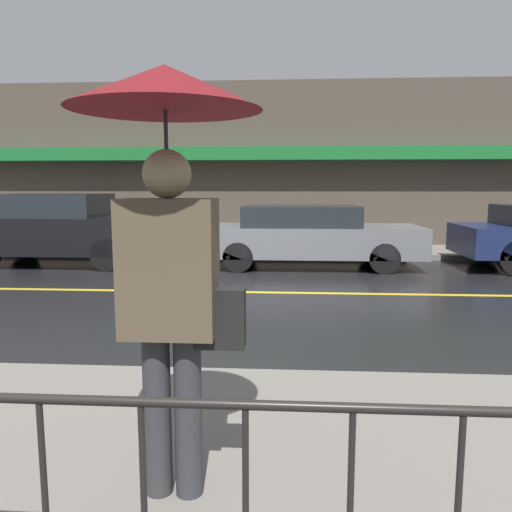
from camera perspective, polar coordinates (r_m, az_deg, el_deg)
ground_plane at (r=8.24m, az=-2.40°, el=-4.14°), size 80.00×80.00×0.00m
sidewalk_near at (r=3.36m, az=-12.72°, el=-21.94°), size 28.00×2.85×0.13m
sidewalk_far at (r=13.01m, az=-0.11°, el=0.63°), size 28.00×2.15×0.13m
lane_marking at (r=8.24m, az=-2.40°, el=-4.12°), size 25.20×0.12×0.01m
building_storefront at (r=14.11m, az=0.22°, el=10.35°), size 28.00×0.85×4.58m
railing_foreground at (r=2.10m, az=-23.09°, el=-22.41°), size 12.00×0.04×0.88m
pedestrian at (r=2.47m, az=-9.96°, el=8.04°), size 0.93×0.93×2.16m
car_black at (r=11.89m, az=-21.49°, el=2.95°), size 4.26×1.85×1.56m
car_grey at (r=10.77m, az=5.87°, el=2.39°), size 4.71×1.72×1.32m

